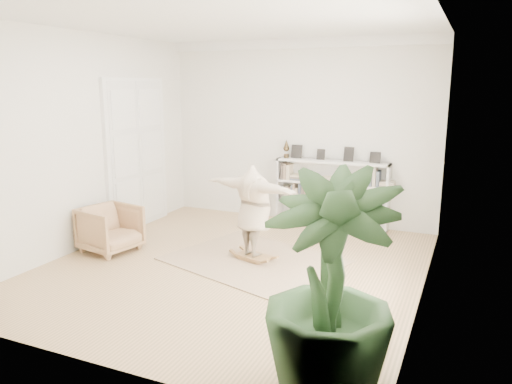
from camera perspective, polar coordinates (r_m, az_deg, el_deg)
floor at (r=7.75m, az=-2.57°, el=-8.52°), size 6.00×6.00×0.00m
room_shell at (r=10.00m, az=5.05°, el=16.58°), size 6.00×6.00×6.00m
doors at (r=9.89m, az=-13.43°, el=4.08°), size 0.09×1.78×2.92m
bookshelf at (r=9.86m, az=8.60°, el=-0.26°), size 2.20×0.35×1.64m
armchair at (r=8.67m, az=-16.30°, el=-4.07°), size 0.99×0.97×0.77m
rug at (r=7.99m, az=-0.28°, el=-7.78°), size 2.98×2.65×0.02m
rocker_board at (r=7.97m, az=-0.28°, el=-7.36°), size 0.62×0.47×0.12m
person at (r=7.74m, az=-0.29°, el=-1.87°), size 1.84×0.99×1.45m
houseplant at (r=4.42m, az=8.35°, el=-10.77°), size 1.18×1.18×2.06m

